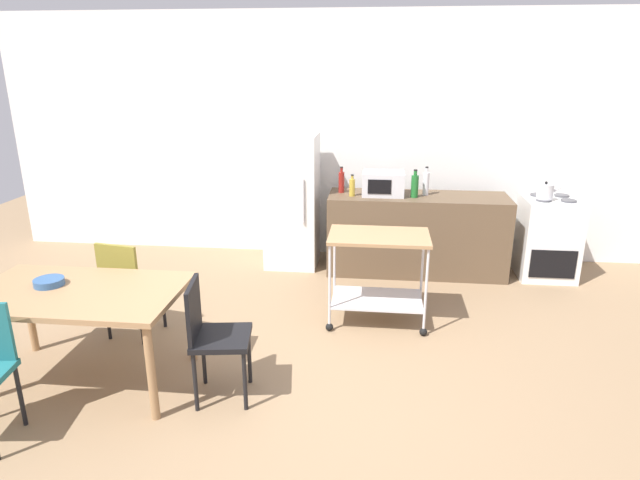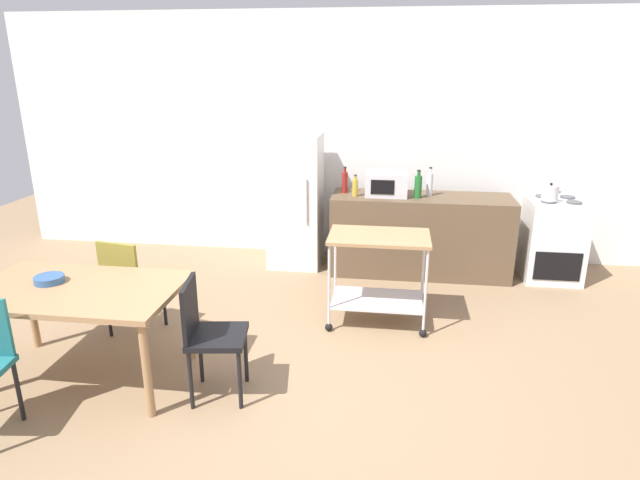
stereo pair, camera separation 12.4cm
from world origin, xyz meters
TOP-DOWN VIEW (x-y plane):
  - ground_plane at (0.00, 0.00)m, footprint 12.00×12.00m
  - back_wall at (0.00, 3.20)m, footprint 8.40×0.12m
  - kitchen_counter at (0.90, 2.60)m, footprint 2.00×0.64m
  - dining_table at (-1.70, 0.00)m, footprint 1.50×0.90m
  - chair_olive at (-1.67, 0.72)m, footprint 0.46×0.46m
  - chair_black at (-0.67, -0.09)m, footprint 0.45×0.45m
  - stove_oven at (2.35, 2.62)m, footprint 0.60×0.61m
  - refrigerator at (-0.55, 2.70)m, footprint 0.60×0.63m
  - kitchen_cart at (0.47, 1.26)m, footprint 0.91×0.57m
  - bottle_sparkling_water at (0.03, 2.66)m, footprint 0.07×0.07m
  - bottle_vinegar at (0.16, 2.50)m, footprint 0.06×0.06m
  - microwave at (0.50, 2.59)m, footprint 0.46×0.35m
  - bottle_hot_sauce at (0.85, 2.52)m, footprint 0.08×0.08m
  - bottle_soda at (0.98, 2.64)m, footprint 0.07×0.07m
  - fruit_bowl at (-1.94, 0.07)m, footprint 0.21×0.21m
  - kettle at (2.23, 2.52)m, footprint 0.24×0.17m

SIDE VIEW (x-z plane):
  - ground_plane at x=0.00m, z-range 0.00..0.00m
  - kitchen_counter at x=0.90m, z-range 0.00..0.90m
  - stove_oven at x=2.35m, z-range -0.01..0.91m
  - chair_olive at x=-1.67m, z-range 0.07..0.96m
  - chair_black at x=-0.67m, z-range 0.07..0.96m
  - kitchen_cart at x=0.47m, z-range 0.15..1.00m
  - dining_table at x=-1.70m, z-range 0.30..1.05m
  - refrigerator at x=-0.55m, z-range 0.00..1.55m
  - fruit_bowl at x=-1.94m, z-range 0.75..0.80m
  - bottle_vinegar at x=0.16m, z-range 0.88..1.12m
  - kettle at x=2.23m, z-range 0.91..1.10m
  - bottle_sparkling_water at x=0.03m, z-range 0.88..1.17m
  - bottle_hot_sauce at x=0.85m, z-range 0.88..1.18m
  - microwave at x=0.50m, z-range 0.90..1.16m
  - bottle_soda at x=0.98m, z-range 0.88..1.20m
  - back_wall at x=0.00m, z-range 0.00..2.90m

